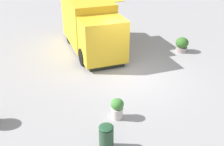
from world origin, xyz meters
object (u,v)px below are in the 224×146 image
(food_truck, at_px, (91,27))
(planter_flowering_side, at_px, (117,108))
(planter_flowering_near, at_px, (182,44))
(trash_bin, at_px, (106,137))

(food_truck, relative_size, planter_flowering_side, 7.35)
(food_truck, bearing_deg, planter_flowering_near, -81.75)
(food_truck, relative_size, trash_bin, 6.75)
(planter_flowering_near, distance_m, trash_bin, 8.19)
(planter_flowering_near, bearing_deg, planter_flowering_side, 161.23)
(planter_flowering_near, xyz_separation_m, trash_bin, (-7.90, 2.18, 0.02))
(food_truck, relative_size, planter_flowering_near, 7.16)
(planter_flowering_side, bearing_deg, planter_flowering_near, -18.77)
(food_truck, xyz_separation_m, trash_bin, (-7.21, -2.52, -0.83))
(planter_flowering_near, xyz_separation_m, planter_flowering_side, (-6.37, 2.17, 0.01))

